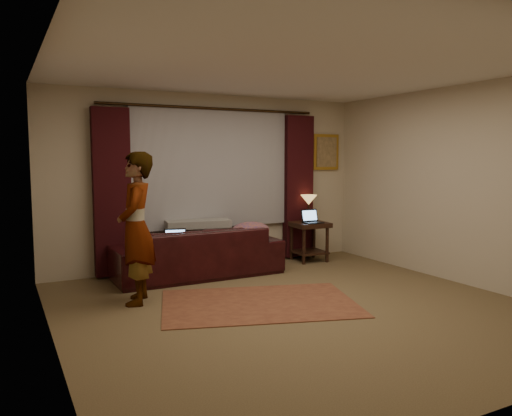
{
  "coord_description": "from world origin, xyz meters",
  "views": [
    {
      "loc": [
        -2.89,
        -4.54,
        1.65
      ],
      "look_at": [
        0.1,
        1.2,
        1.0
      ],
      "focal_mm": 35.0,
      "sensor_mm": 36.0,
      "label": 1
    }
  ],
  "objects_px": {
    "sofa": "(198,243)",
    "end_table": "(309,241)",
    "person": "(136,228)",
    "laptop_sofa": "(176,238)",
    "tiffany_lamp": "(309,208)",
    "laptop_table": "(313,216)"
  },
  "relations": [
    {
      "from": "laptop_sofa",
      "to": "sofa",
      "type": "bearing_deg",
      "value": 33.03
    },
    {
      "from": "sofa",
      "to": "laptop_table",
      "type": "distance_m",
      "value": 1.96
    },
    {
      "from": "laptop_sofa",
      "to": "laptop_table",
      "type": "distance_m",
      "value": 2.31
    },
    {
      "from": "end_table",
      "to": "tiffany_lamp",
      "type": "bearing_deg",
      "value": 61.74
    },
    {
      "from": "laptop_sofa",
      "to": "end_table",
      "type": "bearing_deg",
      "value": 20.1
    },
    {
      "from": "laptop_sofa",
      "to": "end_table",
      "type": "xyz_separation_m",
      "value": [
        2.31,
        0.26,
        -0.26
      ]
    },
    {
      "from": "end_table",
      "to": "person",
      "type": "bearing_deg",
      "value": -160.88
    },
    {
      "from": "sofa",
      "to": "person",
      "type": "bearing_deg",
      "value": 39.54
    },
    {
      "from": "end_table",
      "to": "person",
      "type": "distance_m",
      "value": 3.26
    },
    {
      "from": "sofa",
      "to": "laptop_sofa",
      "type": "xyz_separation_m",
      "value": [
        -0.36,
        -0.13,
        0.11
      ]
    },
    {
      "from": "sofa",
      "to": "end_table",
      "type": "bearing_deg",
      "value": -176.67
    },
    {
      "from": "sofa",
      "to": "tiffany_lamp",
      "type": "xyz_separation_m",
      "value": [
        2.02,
        0.26,
        0.37
      ]
    },
    {
      "from": "tiffany_lamp",
      "to": "person",
      "type": "distance_m",
      "value": 3.31
    },
    {
      "from": "person",
      "to": "sofa",
      "type": "bearing_deg",
      "value": 150.2
    },
    {
      "from": "end_table",
      "to": "sofa",
      "type": "bearing_deg",
      "value": -175.96
    },
    {
      "from": "tiffany_lamp",
      "to": "sofa",
      "type": "bearing_deg",
      "value": -172.67
    },
    {
      "from": "end_table",
      "to": "person",
      "type": "height_order",
      "value": "person"
    },
    {
      "from": "sofa",
      "to": "end_table",
      "type": "xyz_separation_m",
      "value": [
        1.96,
        0.14,
        -0.16
      ]
    },
    {
      "from": "laptop_sofa",
      "to": "tiffany_lamp",
      "type": "relative_size",
      "value": 0.75
    },
    {
      "from": "sofa",
      "to": "end_table",
      "type": "relative_size",
      "value": 3.72
    },
    {
      "from": "laptop_sofa",
      "to": "laptop_table",
      "type": "height_order",
      "value": "laptop_table"
    },
    {
      "from": "tiffany_lamp",
      "to": "person",
      "type": "bearing_deg",
      "value": -159.27
    }
  ]
}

